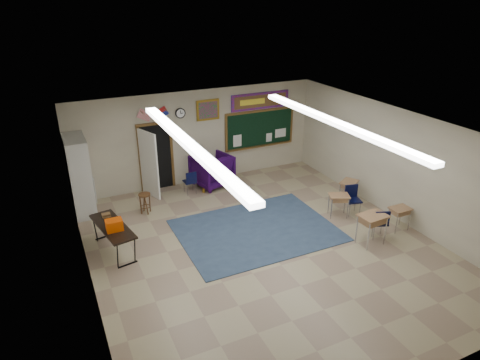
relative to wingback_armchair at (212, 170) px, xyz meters
name	(u,v)px	position (x,y,z in m)	size (l,w,h in m)	color
floor	(264,247)	(-0.24, -4.00, -0.51)	(9.00, 9.00, 0.00)	gray
back_wall	(198,137)	(-0.24, 0.50, 0.99)	(8.00, 0.04, 3.00)	beige
front_wall	(415,314)	(-0.24, -8.50, 0.99)	(8.00, 0.04, 3.00)	beige
left_wall	(85,230)	(-4.24, -4.00, 0.99)	(0.04, 9.00, 3.00)	beige
right_wall	(397,165)	(3.76, -4.00, 0.99)	(0.04, 9.00, 3.00)	beige
ceiling	(267,130)	(-0.24, -4.00, 2.49)	(8.00, 9.00, 0.04)	silver
area_rug	(256,230)	(-0.04, -3.20, -0.50)	(4.00, 3.00, 0.02)	#344863
fluorescent_strips	(267,132)	(-0.24, -4.00, 2.43)	(3.86, 6.00, 0.10)	white
doorway	(154,159)	(-1.74, 0.35, 0.55)	(1.10, 0.89, 2.16)	black
chalkboard	(260,130)	(1.96, 0.46, 0.95)	(2.55, 0.14, 1.30)	brown
bulletin_board	(260,101)	(1.96, 0.46, 1.94)	(2.10, 0.05, 0.55)	#A60E1C
framed_art_print	(208,110)	(0.11, 0.46, 1.84)	(0.75, 0.05, 0.65)	olive
wall_clock	(180,113)	(-0.79, 0.46, 1.84)	(0.32, 0.05, 0.32)	black
wall_flags	(153,112)	(-1.64, 0.44, 1.97)	(1.16, 0.06, 0.70)	red
storage_cabinet	(80,176)	(-3.95, -0.15, 0.59)	(0.59, 1.25, 2.20)	#B6B7B2
wingback_armchair	(212,170)	(0.00, 0.00, 0.00)	(1.09, 1.12, 1.02)	#200537
student_chair_reading	(190,182)	(-0.85, -0.30, -0.13)	(0.38, 0.38, 0.75)	black
student_chair_desk_a	(379,223)	(2.59, -4.80, -0.10)	(0.41, 0.41, 0.82)	black
student_chair_desk_b	(353,201)	(2.80, -3.55, -0.09)	(0.42, 0.42, 0.83)	black
student_desk_front_left	(338,204)	(2.36, -3.46, -0.15)	(0.66, 0.58, 0.65)	#9C6D48
student_desk_front_right	(348,191)	(3.17, -2.88, -0.14)	(0.69, 0.64, 0.67)	#9C6D48
student_desk_back_left	(371,228)	(2.21, -4.96, -0.06)	(0.70, 0.54, 0.80)	#9C6D48
student_desk_back_right	(399,217)	(3.35, -4.73, -0.16)	(0.53, 0.40, 0.63)	#9C6D48
folding_table	(114,237)	(-3.56, -2.59, -0.13)	(0.86, 1.75, 0.95)	black
wooden_stool	(145,203)	(-2.41, -0.99, -0.20)	(0.33, 0.33, 0.59)	#4E3517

